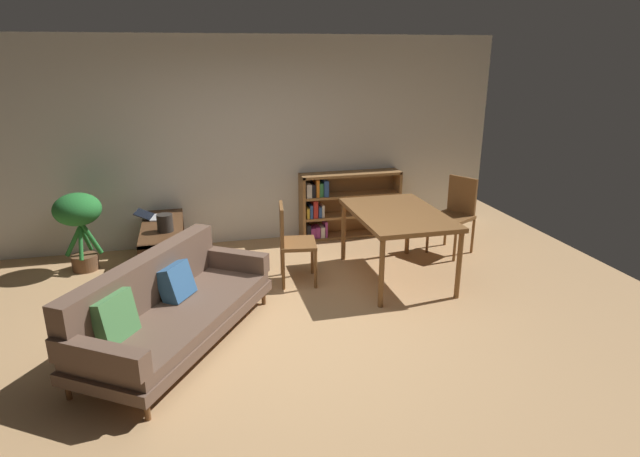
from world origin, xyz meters
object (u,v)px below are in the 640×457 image
object	(u,v)px
open_laptop	(155,216)
media_console	(164,248)
dining_chair_far	(292,239)
potted_floor_plant	(78,217)
dining_chair_near	(456,211)
desk_speaker	(165,223)
fabric_couch	(168,306)
dining_table	(398,218)
bookshelf	(343,204)

from	to	relation	value
open_laptop	media_console	bearing A→B (deg)	-74.06
media_console	dining_chair_far	bearing A→B (deg)	-28.54
potted_floor_plant	dining_chair_far	world-z (taller)	potted_floor_plant
media_console	dining_chair_far	size ratio (longest dim) A/B	1.49
dining_chair_near	media_console	bearing A→B (deg)	174.80
desk_speaker	media_console	bearing A→B (deg)	102.14
fabric_couch	dining_chair_near	distance (m)	3.85
potted_floor_plant	dining_table	xyz separation A→B (m)	(3.52, -1.12, 0.06)
media_console	dining_chair_near	bearing A→B (deg)	-5.20
desk_speaker	dining_chair_far	distance (m)	1.46
open_laptop	desk_speaker	size ratio (longest dim) A/B	2.25
fabric_couch	dining_chair_near	size ratio (longest dim) A/B	2.26
dining_chair_far	open_laptop	bearing A→B (deg)	144.22
open_laptop	potted_floor_plant	world-z (taller)	potted_floor_plant
open_laptop	dining_table	bearing A→B (deg)	-24.97
fabric_couch	desk_speaker	bearing A→B (deg)	91.47
potted_floor_plant	dining_chair_near	size ratio (longest dim) A/B	0.97
dining_table	dining_chair_near	size ratio (longest dim) A/B	1.48
media_console	bookshelf	world-z (taller)	bookshelf
media_console	dining_chair_far	xyz separation A→B (m)	(1.41, -0.77, 0.26)
dining_table	dining_chair_far	world-z (taller)	dining_chair_far
desk_speaker	bookshelf	world-z (taller)	bookshelf
media_console	fabric_couch	bearing A→B (deg)	-87.15
dining_chair_near	dining_chair_far	xyz separation A→B (m)	(-2.23, -0.43, -0.03)
bookshelf	dining_chair_near	bearing A→B (deg)	-38.09
potted_floor_plant	bookshelf	xyz separation A→B (m)	(3.34, 0.45, -0.20)
media_console	bookshelf	size ratio (longest dim) A/B	0.96
potted_floor_plant	dining_table	size ratio (longest dim) A/B	0.65
fabric_couch	dining_chair_far	size ratio (longest dim) A/B	2.43
open_laptop	desk_speaker	bearing A→B (deg)	-75.66
dining_table	bookshelf	size ratio (longest dim) A/B	1.02
media_console	dining_table	size ratio (longest dim) A/B	0.94
bookshelf	open_laptop	bearing A→B (deg)	-172.79
media_console	dining_table	xyz separation A→B (m)	(2.59, -0.93, 0.46)
open_laptop	dining_chair_near	distance (m)	3.78
open_laptop	potted_floor_plant	distance (m)	0.86
open_laptop	desk_speaker	world-z (taller)	desk_speaker
dining_table	dining_chair_far	distance (m)	1.21
open_laptop	dining_table	world-z (taller)	dining_table
fabric_couch	bookshelf	world-z (taller)	bookshelf
bookshelf	dining_table	bearing A→B (deg)	-83.51
dining_table	potted_floor_plant	bearing A→B (deg)	162.39
media_console	dining_table	distance (m)	2.79
potted_floor_plant	dining_chair_far	bearing A→B (deg)	-22.07
media_console	potted_floor_plant	world-z (taller)	potted_floor_plant
fabric_couch	dining_chair_near	xyz separation A→B (m)	(3.55, 1.48, 0.18)
open_laptop	dining_chair_far	world-z (taller)	dining_chair_far
dining_table	media_console	bearing A→B (deg)	160.16
media_console	desk_speaker	xyz separation A→B (m)	(0.05, -0.23, 0.38)
dining_chair_near	bookshelf	distance (m)	1.56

